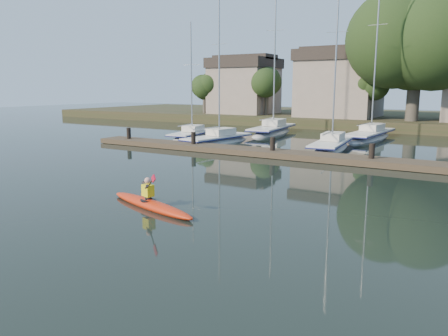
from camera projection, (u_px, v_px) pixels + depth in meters
The scene contains 9 objects.
ground at pixel (173, 223), 13.93m from camera, with size 160.00×160.00×0.00m, color black.
kayak at pixel (150, 203), 15.65m from camera, with size 4.76×1.91×1.52m.
dock at pixel (319, 157), 25.68m from camera, with size 34.00×2.00×1.80m.
sailboat_0 at pixel (191, 140), 36.77m from camera, with size 2.88×6.88×10.59m.
sailboat_1 at pixel (218, 145), 33.70m from camera, with size 3.04×8.02×12.79m.
sailboat_2 at pixel (331, 151), 30.53m from camera, with size 2.70×8.35×13.58m.
sailboat_5 at pixel (272, 135), 40.74m from camera, with size 3.20×9.81×15.95m.
sailboat_6 at pixel (370, 141), 36.65m from camera, with size 2.79×10.03×15.76m.
shore at pixel (417, 97), 46.45m from camera, with size 90.00×25.25×12.75m.
Camera 1 is at (8.30, -10.61, 4.28)m, focal length 35.00 mm.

